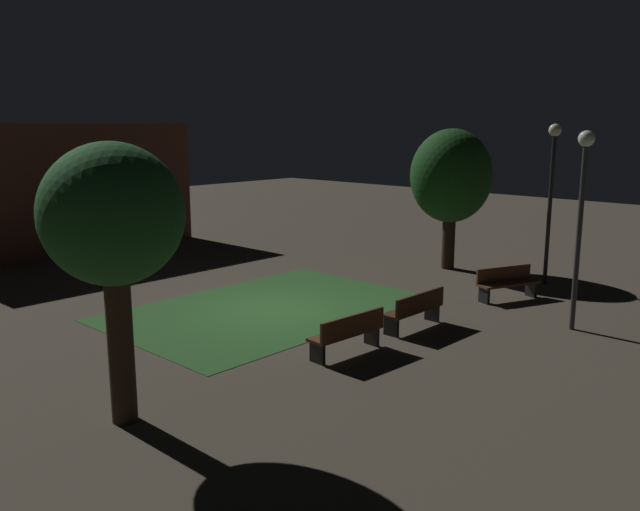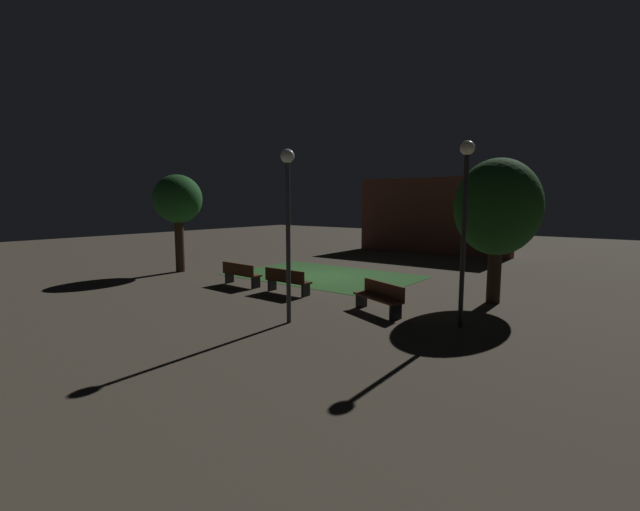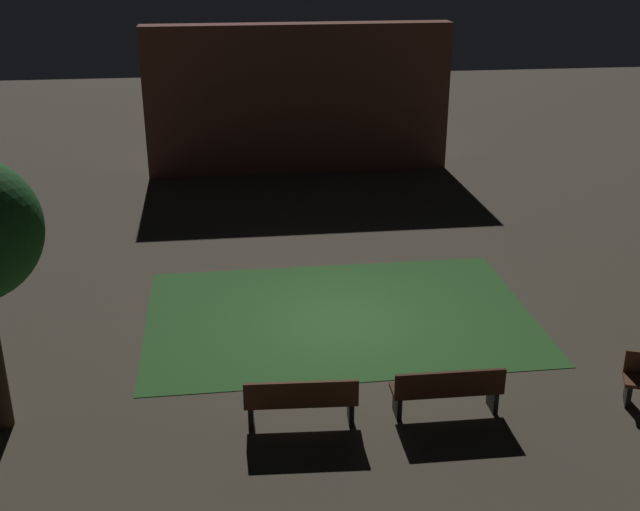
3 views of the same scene
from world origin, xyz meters
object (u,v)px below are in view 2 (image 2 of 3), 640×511
object	(u,v)px
tree_left_canopy	(178,201)
lamp_post_path_center	(465,203)
bench_front_left	(380,296)
tree_tall_center	(497,208)
bench_by_lamp	(287,280)
lamp_post_near_wall	(288,206)
bench_corner	(240,273)

from	to	relation	value
tree_left_canopy	lamp_post_path_center	xyz separation A→B (m)	(13.40, -0.93, -0.08)
bench_front_left	tree_tall_center	world-z (taller)	tree_tall_center
bench_front_left	tree_left_canopy	distance (m)	11.41
bench_by_lamp	lamp_post_near_wall	xyz separation A→B (m)	(2.47, -2.68, 2.61)
bench_corner	lamp_post_near_wall	distance (m)	6.13
lamp_post_path_center	bench_front_left	bearing A→B (deg)	179.52
lamp_post_path_center	lamp_post_near_wall	xyz separation A→B (m)	(-3.78, -2.37, -0.09)
tree_left_canopy	lamp_post_near_wall	distance (m)	10.18
bench_by_lamp	tree_tall_center	world-z (taller)	tree_tall_center
bench_by_lamp	lamp_post_near_wall	bearing A→B (deg)	-47.38
bench_by_lamp	lamp_post_path_center	xyz separation A→B (m)	(6.24, -0.31, 2.70)
bench_by_lamp	tree_left_canopy	distance (m)	7.70
lamp_post_near_wall	tree_left_canopy	bearing A→B (deg)	161.07
tree_left_canopy	lamp_post_near_wall	xyz separation A→B (m)	(9.62, -3.30, -0.17)
tree_tall_center	tree_left_canopy	size ratio (longest dim) A/B	1.03
bench_corner	lamp_post_near_wall	bearing A→B (deg)	-28.93
bench_front_left	tree_tall_center	distance (m)	4.72
tree_left_canopy	tree_tall_center	bearing A→B (deg)	10.10
lamp_post_near_wall	bench_corner	bearing A→B (deg)	151.07
bench_front_left	tree_left_canopy	size ratio (longest dim) A/B	0.42
bench_by_lamp	bench_front_left	world-z (taller)	same
bench_corner	lamp_post_path_center	bearing A→B (deg)	-2.06
bench_by_lamp	bench_front_left	bearing A→B (deg)	-4.28
bench_front_left	lamp_post_path_center	xyz separation A→B (m)	(2.37, -0.02, 2.70)
bench_by_lamp	bench_front_left	distance (m)	3.88
bench_corner	bench_by_lamp	xyz separation A→B (m)	(2.38, -0.00, 0.00)
bench_front_left	lamp_post_path_center	bearing A→B (deg)	-0.48
tree_tall_center	tree_left_canopy	distance (m)	13.51
lamp_post_near_wall	lamp_post_path_center	bearing A→B (deg)	32.12
bench_corner	lamp_post_near_wall	size ratio (longest dim) A/B	0.40
tree_left_canopy	lamp_post_path_center	bearing A→B (deg)	-3.97
tree_left_canopy	lamp_post_near_wall	size ratio (longest dim) A/B	0.98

